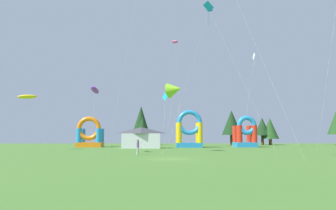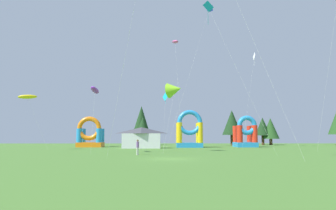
# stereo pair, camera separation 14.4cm
# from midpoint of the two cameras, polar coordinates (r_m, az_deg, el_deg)

# --- Properties ---
(ground_plane) EXTENTS (120.00, 120.00, 0.00)m
(ground_plane) POSITION_cam_midpoint_polar(r_m,az_deg,el_deg) (32.55, 0.33, -9.67)
(ground_plane) COLOR #47752D
(kite_blue_box) EXTENTS (9.45, 9.38, 28.41)m
(kite_blue_box) POSITION_cam_midpoint_polar(r_m,az_deg,el_deg) (67.01, 7.42, 16.85)
(kite_blue_box) COLOR blue
(kite_blue_box) RESTS_ON ground_plane
(kite_cyan_diamond) EXTENTS (1.03, 4.02, 10.40)m
(kite_cyan_diamond) POSITION_cam_midpoint_polar(r_m,az_deg,el_deg) (62.08, -0.49, 1.37)
(kite_cyan_diamond) COLOR #19B7CC
(kite_cyan_diamond) RESTS_ON ground_plane
(kite_white_diamond) EXTENTS (4.26, 4.60, 19.18)m
(kite_white_diamond) POSITION_cam_midpoint_polar(r_m,az_deg,el_deg) (68.53, 15.27, 8.31)
(kite_white_diamond) COLOR white
(kite_white_diamond) RESTS_ON ground_plane
(kite_yellow_parafoil) EXTENTS (4.97, 1.78, 9.18)m
(kite_yellow_parafoil) POSITION_cam_midpoint_polar(r_m,az_deg,el_deg) (56.97, -24.08, 1.37)
(kite_yellow_parafoil) COLOR yellow
(kite_yellow_parafoil) RESTS_ON ground_plane
(kite_lime_delta) EXTENTS (3.22, 4.96, 10.24)m
(kite_lime_delta) POSITION_cam_midpoint_polar(r_m,az_deg,el_deg) (46.23, 1.11, 2.79)
(kite_lime_delta) COLOR #8CD826
(kite_lime_delta) RESTS_ON ground_plane
(kite_teal_diamond) EXTENTS (8.19, 3.37, 19.73)m
(kite_teal_diamond) POSITION_cam_midpoint_polar(r_m,az_deg,el_deg) (43.82, 7.12, 16.86)
(kite_teal_diamond) COLOR #0C7F7A
(kite_teal_diamond) RESTS_ON ground_plane
(kite_purple_parafoil) EXTENTS (1.30, 3.45, 9.19)m
(kite_purple_parafoil) POSITION_cam_midpoint_polar(r_m,az_deg,el_deg) (44.54, -13.12, 2.63)
(kite_purple_parafoil) COLOR purple
(kite_purple_parafoil) RESTS_ON ground_plane
(kite_pink_parafoil) EXTENTS (1.99, 5.44, 21.97)m
(kite_pink_parafoil) POSITION_cam_midpoint_polar(r_m,az_deg,el_deg) (65.73, 1.19, 11.29)
(kite_pink_parafoil) COLOR #EA599E
(kite_pink_parafoil) RESTS_ON ground_plane
(person_left_edge) EXTENTS (0.45, 0.45, 1.86)m
(person_left_edge) POSITION_cam_midpoint_polar(r_m,az_deg,el_deg) (38.94, -5.56, -7.32)
(person_left_edge) COLOR silver
(person_left_edge) RESTS_ON ground_plane
(inflatable_blue_arch) EXTENTS (4.99, 3.98, 6.10)m
(inflatable_blue_arch) POSITION_cam_midpoint_polar(r_m,az_deg,el_deg) (65.86, -13.97, -5.45)
(inflatable_blue_arch) COLOR orange
(inflatable_blue_arch) RESTS_ON ground_plane
(inflatable_yellow_castle) EXTENTS (5.06, 3.75, 7.25)m
(inflatable_yellow_castle) POSITION_cam_midpoint_polar(r_m,az_deg,el_deg) (62.22, 3.76, -5.05)
(inflatable_yellow_castle) COLOR #268CD8
(inflatable_yellow_castle) RESTS_ON ground_plane
(inflatable_orange_dome) EXTENTS (4.10, 4.77, 6.26)m
(inflatable_orange_dome) POSITION_cam_midpoint_polar(r_m,az_deg,el_deg) (65.83, 13.66, -5.38)
(inflatable_orange_dome) COLOR #268CD8
(inflatable_orange_dome) RESTS_ON ground_plane
(festival_tent) EXTENTS (6.93, 3.23, 3.85)m
(festival_tent) POSITION_cam_midpoint_polar(r_m,az_deg,el_deg) (58.92, -4.89, -5.88)
(festival_tent) COLOR silver
(festival_tent) RESTS_ON ground_plane
(tree_row_0) EXTENTS (4.26, 4.26, 9.50)m
(tree_row_0) POSITION_cam_midpoint_polar(r_m,az_deg,el_deg) (77.68, -4.94, -2.73)
(tree_row_0) COLOR #4C331E
(tree_row_0) RESTS_ON ground_plane
(tree_row_1) EXTENTS (3.81, 3.81, 6.75)m
(tree_row_1) POSITION_cam_midpoint_polar(r_m,az_deg,el_deg) (74.52, -4.66, -4.08)
(tree_row_1) COLOR #4C331E
(tree_row_1) RESTS_ON ground_plane
(tree_row_2) EXTENTS (4.58, 4.58, 8.24)m
(tree_row_2) POSITION_cam_midpoint_polar(r_m,az_deg,el_deg) (75.80, 11.32, -3.15)
(tree_row_2) COLOR #4C331E
(tree_row_2) RESTS_ON ground_plane
(tree_row_3) EXTENTS (3.68, 3.68, 6.75)m
(tree_row_3) POSITION_cam_midpoint_polar(r_m,az_deg,el_deg) (81.32, 16.53, -3.75)
(tree_row_3) COLOR #4C331E
(tree_row_3) RESTS_ON ground_plane
(tree_row_4) EXTENTS (4.11, 4.11, 6.59)m
(tree_row_4) POSITION_cam_midpoint_polar(r_m,az_deg,el_deg) (81.60, 17.84, -4.04)
(tree_row_4) COLOR #4C331E
(tree_row_4) RESTS_ON ground_plane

